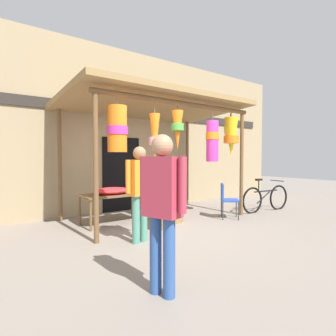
{
  "coord_description": "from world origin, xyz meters",
  "views": [
    {
      "loc": [
        -3.51,
        -4.71,
        1.49
      ],
      "look_at": [
        0.61,
        0.77,
        1.2
      ],
      "focal_mm": 29.99,
      "sensor_mm": 36.0,
      "label": 1
    }
  ],
  "objects": [
    {
      "name": "folding_chair",
      "position": [
        1.62,
        -0.22,
        0.5
      ],
      "size": [
        0.57,
        0.57,
        0.84
      ],
      "color": "#2347A8",
      "rests_on": "ground_plane"
    },
    {
      "name": "parked_bicycle",
      "position": [
        3.16,
        -0.26,
        0.35
      ],
      "size": [
        1.74,
        0.44,
        0.92
      ],
      "color": "black",
      "rests_on": "ground_plane"
    },
    {
      "name": "flower_heap_on_table",
      "position": [
        -0.81,
        0.91,
        0.74
      ],
      "size": [
        0.81,
        0.57,
        0.15
      ],
      "color": "red",
      "rests_on": "display_table"
    },
    {
      "name": "ground_plane",
      "position": [
        0.0,
        0.0,
        0.0
      ],
      "size": [
        30.0,
        30.0,
        0.0
      ],
      "primitive_type": "plane",
      "color": "gray"
    },
    {
      "name": "wicker_basket_spare",
      "position": [
        -0.18,
        0.04,
        0.13
      ],
      "size": [
        0.52,
        0.52,
        0.26
      ],
      "primitive_type": "cylinder",
      "color": "brown",
      "rests_on": "ground_plane"
    },
    {
      "name": "market_stall_canopy",
      "position": [
        0.37,
        0.63,
        2.47
      ],
      "size": [
        4.36,
        2.6,
        2.89
      ],
      "color": "brown",
      "rests_on": "ground_plane"
    },
    {
      "name": "customer_foreground",
      "position": [
        -1.01,
        -0.57,
        0.98
      ],
      "size": [
        0.59,
        0.29,
        1.66
      ],
      "color": "#4C8E7A",
      "rests_on": "ground_plane"
    },
    {
      "name": "shop_facade",
      "position": [
        0.0,
        2.29,
        2.19
      ],
      "size": [
        12.92,
        0.29,
        4.38
      ],
      "color": "#9E8966",
      "rests_on": "ground_plane"
    },
    {
      "name": "vendor_in_orange",
      "position": [
        -1.78,
        -2.31,
        1.02
      ],
      "size": [
        0.33,
        0.57,
        1.72
      ],
      "color": "#2D5193",
      "rests_on": "ground_plane"
    },
    {
      "name": "display_table",
      "position": [
        -0.77,
        0.94,
        0.6
      ],
      "size": [
        1.39,
        0.72,
        0.66
      ],
      "color": "brown",
      "rests_on": "ground_plane"
    },
    {
      "name": "wicker_basket_by_table",
      "position": [
        0.38,
        0.33,
        0.1
      ],
      "size": [
        0.53,
        0.53,
        0.21
      ],
      "primitive_type": "cylinder",
      "color": "olive",
      "rests_on": "ground_plane"
    }
  ]
}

